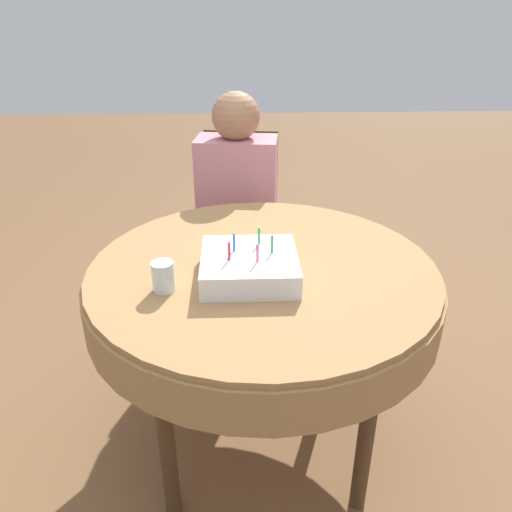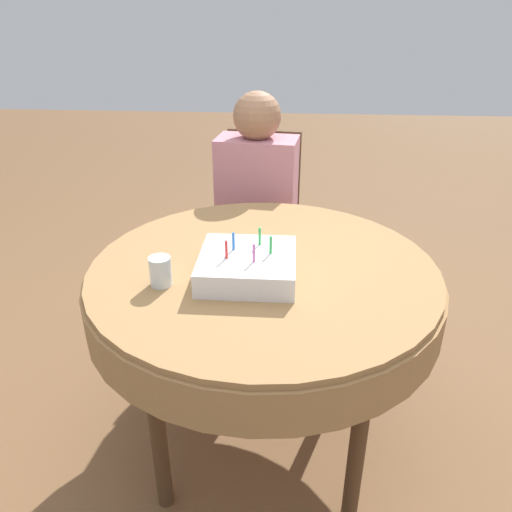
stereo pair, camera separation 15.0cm
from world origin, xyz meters
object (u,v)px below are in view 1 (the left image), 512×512
at_px(drinking_glass, 163,277).
at_px(person, 237,196).
at_px(birthday_cake, 249,266).
at_px(chair, 240,226).

bearing_deg(drinking_glass, person, 76.81).
height_order(birthday_cake, drinking_glass, birthday_cake).
bearing_deg(person, chair, 90.00).
xyz_separation_m(chair, birthday_cake, (0.02, -0.92, 0.28)).
xyz_separation_m(chair, person, (-0.01, -0.09, 0.19)).
bearing_deg(drinking_glass, birthday_cake, 15.37).
height_order(person, drinking_glass, person).
distance_m(person, birthday_cake, 0.83).
xyz_separation_m(birthday_cake, drinking_glass, (-0.24, -0.07, 0.01)).
height_order(chair, person, person).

